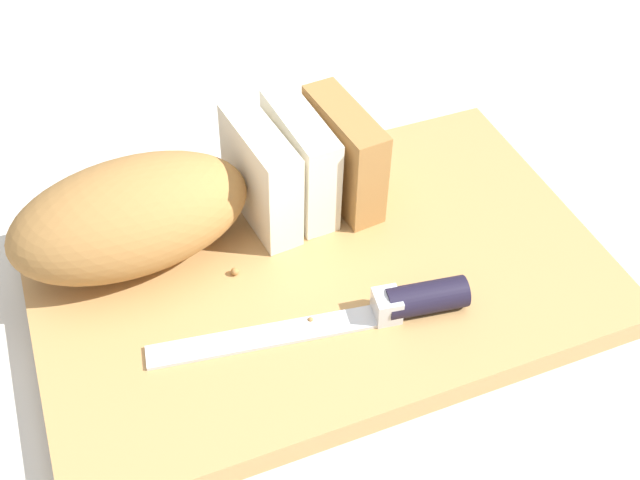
% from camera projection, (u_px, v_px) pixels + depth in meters
% --- Properties ---
extents(ground_plane, '(3.00, 3.00, 0.00)m').
position_uv_depth(ground_plane, '(320.00, 284.00, 0.66)').
color(ground_plane, beige).
extents(cutting_board, '(0.47, 0.30, 0.02)m').
position_uv_depth(cutting_board, '(320.00, 275.00, 0.65)').
color(cutting_board, tan).
rests_on(cutting_board, ground_plane).
extents(bread_loaf, '(0.31, 0.12, 0.09)m').
position_uv_depth(bread_loaf, '(188.00, 199.00, 0.63)').
color(bread_loaf, '#A8753D').
rests_on(bread_loaf, cutting_board).
extents(bread_knife, '(0.25, 0.06, 0.03)m').
position_uv_depth(bread_knife, '(391.00, 306.00, 0.60)').
color(bread_knife, silver).
rests_on(bread_knife, cutting_board).
extents(crumb_near_knife, '(0.00, 0.00, 0.00)m').
position_uv_depth(crumb_near_knife, '(310.00, 320.00, 0.60)').
color(crumb_near_knife, '#A8753D').
rests_on(crumb_near_knife, cutting_board).
extents(crumb_near_loaf, '(0.01, 0.01, 0.01)m').
position_uv_depth(crumb_near_loaf, '(235.00, 272.00, 0.63)').
color(crumb_near_loaf, '#A8753D').
rests_on(crumb_near_loaf, cutting_board).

